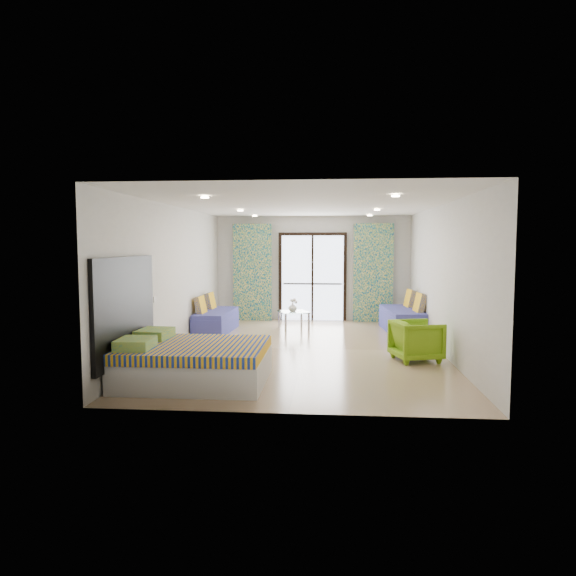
# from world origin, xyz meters

# --- Properties ---
(floor) EXTENTS (5.00, 7.50, 0.01)m
(floor) POSITION_xyz_m (0.00, 0.00, 0.00)
(floor) COLOR #9A7C5C
(floor) RESTS_ON ground
(ceiling) EXTENTS (5.00, 7.50, 0.01)m
(ceiling) POSITION_xyz_m (0.00, 0.00, 2.70)
(ceiling) COLOR silver
(ceiling) RESTS_ON ground
(wall_back) EXTENTS (5.00, 0.01, 2.70)m
(wall_back) POSITION_xyz_m (0.00, 3.75, 1.35)
(wall_back) COLOR silver
(wall_back) RESTS_ON ground
(wall_front) EXTENTS (5.00, 0.01, 2.70)m
(wall_front) POSITION_xyz_m (0.00, -3.75, 1.35)
(wall_front) COLOR silver
(wall_front) RESTS_ON ground
(wall_left) EXTENTS (0.01, 7.50, 2.70)m
(wall_left) POSITION_xyz_m (-2.50, 0.00, 1.35)
(wall_left) COLOR silver
(wall_left) RESTS_ON ground
(wall_right) EXTENTS (0.01, 7.50, 2.70)m
(wall_right) POSITION_xyz_m (2.50, 0.00, 1.35)
(wall_right) COLOR silver
(wall_right) RESTS_ON ground
(balcony_door) EXTENTS (1.76, 0.08, 2.28)m
(balcony_door) POSITION_xyz_m (0.00, 3.72, 1.26)
(balcony_door) COLOR black
(balcony_door) RESTS_ON floor
(balcony_rail) EXTENTS (1.52, 0.03, 0.04)m
(balcony_rail) POSITION_xyz_m (0.00, 3.73, 0.95)
(balcony_rail) COLOR #595451
(balcony_rail) RESTS_ON balcony_door
(curtain_left) EXTENTS (1.00, 0.10, 2.50)m
(curtain_left) POSITION_xyz_m (-1.55, 3.57, 1.25)
(curtain_left) COLOR silver
(curtain_left) RESTS_ON floor
(curtain_right) EXTENTS (1.00, 0.10, 2.50)m
(curtain_right) POSITION_xyz_m (1.55, 3.57, 1.25)
(curtain_right) COLOR silver
(curtain_right) RESTS_ON floor
(downlight_a) EXTENTS (0.12, 0.12, 0.02)m
(downlight_a) POSITION_xyz_m (-1.40, -2.00, 2.67)
(downlight_a) COLOR #FFE0B2
(downlight_a) RESTS_ON ceiling
(downlight_b) EXTENTS (0.12, 0.12, 0.02)m
(downlight_b) POSITION_xyz_m (1.40, -2.00, 2.67)
(downlight_b) COLOR #FFE0B2
(downlight_b) RESTS_ON ceiling
(downlight_c) EXTENTS (0.12, 0.12, 0.02)m
(downlight_c) POSITION_xyz_m (-1.40, 1.00, 2.67)
(downlight_c) COLOR #FFE0B2
(downlight_c) RESTS_ON ceiling
(downlight_d) EXTENTS (0.12, 0.12, 0.02)m
(downlight_d) POSITION_xyz_m (1.40, 1.00, 2.67)
(downlight_d) COLOR #FFE0B2
(downlight_d) RESTS_ON ceiling
(downlight_e) EXTENTS (0.12, 0.12, 0.02)m
(downlight_e) POSITION_xyz_m (-1.40, 3.00, 2.67)
(downlight_e) COLOR #FFE0B2
(downlight_e) RESTS_ON ceiling
(downlight_f) EXTENTS (0.12, 0.12, 0.02)m
(downlight_f) POSITION_xyz_m (1.40, 3.00, 2.67)
(downlight_f) COLOR #FFE0B2
(downlight_f) RESTS_ON ceiling
(headboard) EXTENTS (0.06, 2.10, 1.50)m
(headboard) POSITION_xyz_m (-2.46, -2.49, 1.05)
(headboard) COLOR black
(headboard) RESTS_ON floor
(switch_plate) EXTENTS (0.02, 0.10, 0.10)m
(switch_plate) POSITION_xyz_m (-2.47, -1.24, 1.05)
(switch_plate) COLOR silver
(switch_plate) RESTS_ON wall_left
(bed) EXTENTS (2.02, 1.65, 0.70)m
(bed) POSITION_xyz_m (-1.48, -2.49, 0.29)
(bed) COLOR silver
(bed) RESTS_ON floor
(daybed_left) EXTENTS (0.73, 1.76, 0.86)m
(daybed_left) POSITION_xyz_m (-2.12, 1.72, 0.27)
(daybed_left) COLOR #3C3F90
(daybed_left) RESTS_ON floor
(daybed_right) EXTENTS (0.90, 1.94, 0.93)m
(daybed_right) POSITION_xyz_m (2.12, 2.04, 0.29)
(daybed_right) COLOR #3C3F90
(daybed_right) RESTS_ON floor
(coffee_table) EXTENTS (0.82, 0.82, 0.73)m
(coffee_table) POSITION_xyz_m (-0.38, 2.24, 0.37)
(coffee_table) COLOR silver
(coffee_table) RESTS_ON floor
(vase) EXTENTS (0.23, 0.24, 0.20)m
(vase) POSITION_xyz_m (-0.40, 2.20, 0.52)
(vase) COLOR white
(vase) RESTS_ON coffee_table
(armchair) EXTENTS (0.86, 0.89, 0.76)m
(armchair) POSITION_xyz_m (1.94, -0.83, 0.38)
(armchair) COLOR #75AB16
(armchair) RESTS_ON floor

